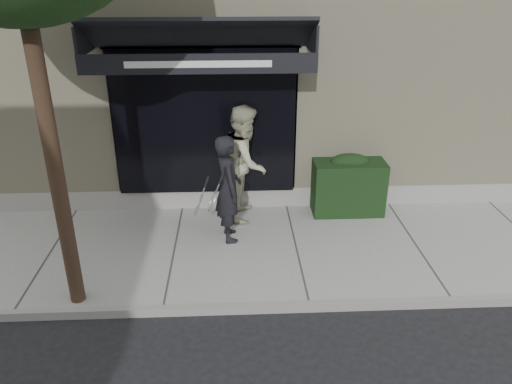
{
  "coord_description": "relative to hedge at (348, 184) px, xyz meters",
  "views": [
    {
      "loc": [
        -1.0,
        -7.11,
        4.35
      ],
      "look_at": [
        -0.63,
        0.6,
        0.84
      ],
      "focal_mm": 35.0,
      "sensor_mm": 36.0,
      "label": 1
    }
  ],
  "objects": [
    {
      "name": "building_facade",
      "position": [
        -1.11,
        3.71,
        2.08
      ],
      "size": [
        14.3,
        8.04,
        5.64
      ],
      "color": "beige",
      "rests_on": "ground"
    },
    {
      "name": "ground",
      "position": [
        -1.1,
        -1.25,
        -0.66
      ],
      "size": [
        80.0,
        80.0,
        0.0
      ],
      "primitive_type": "plane",
      "color": "black",
      "rests_on": "ground"
    },
    {
      "name": "curb",
      "position": [
        -1.1,
        -2.8,
        -0.59
      ],
      "size": [
        20.0,
        0.1,
        0.14
      ],
      "primitive_type": "cube",
      "color": "gray",
      "rests_on": "ground"
    },
    {
      "name": "sidewalk",
      "position": [
        -1.1,
        -1.25,
        -0.6
      ],
      "size": [
        20.0,
        3.0,
        0.12
      ],
      "primitive_type": "cube",
      "color": "gray",
      "rests_on": "ground"
    },
    {
      "name": "pedestrian_front",
      "position": [
        -2.2,
        -0.92,
        0.37
      ],
      "size": [
        0.84,
        0.87,
        1.82
      ],
      "color": "black",
      "rests_on": "sidewalk"
    },
    {
      "name": "pedestrian_back",
      "position": [
        -1.89,
        -0.06,
        0.5
      ],
      "size": [
        0.95,
        1.13,
        2.07
      ],
      "color": "beige",
      "rests_on": "sidewalk"
    },
    {
      "name": "hedge",
      "position": [
        0.0,
        0.0,
        0.0
      ],
      "size": [
        1.3,
        0.7,
        1.14
      ],
      "color": "black",
      "rests_on": "sidewalk"
    }
  ]
}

